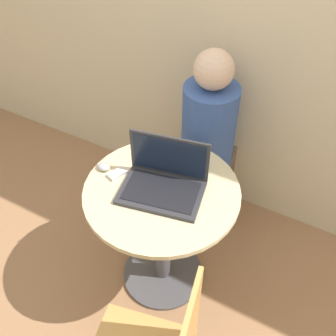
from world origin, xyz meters
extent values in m
plane|color=#9E704C|center=(0.00, 0.00, 0.00)|extent=(12.00, 12.00, 0.00)
cube|color=beige|center=(0.00, 0.81, 1.30)|extent=(7.00, 0.05, 2.60)
cylinder|color=#4C4C51|center=(0.00, 0.00, 0.01)|extent=(0.47, 0.47, 0.02)
cylinder|color=#4C4C51|center=(0.00, 0.00, 0.36)|extent=(0.09, 0.09, 0.69)
cylinder|color=beige|center=(0.00, 0.00, 0.72)|extent=(0.74, 0.74, 0.02)
cube|color=#2D2D33|center=(0.01, -0.03, 0.74)|extent=(0.42, 0.32, 0.02)
cube|color=black|center=(0.01, -0.03, 0.75)|extent=(0.36, 0.26, 0.00)
cube|color=#2D2D33|center=(-0.01, 0.10, 0.86)|extent=(0.37, 0.08, 0.22)
cube|color=#141E33|center=(-0.01, 0.09, 0.86)|extent=(0.34, 0.07, 0.20)
cube|color=silver|center=(-0.24, -0.02, 0.74)|extent=(0.08, 0.10, 0.02)
ellipsoid|color=#B2B2B7|center=(-0.32, -0.02, 0.75)|extent=(0.07, 0.05, 0.03)
cylinder|color=tan|center=(0.02, -0.49, 0.21)|extent=(0.04, 0.04, 0.42)
cube|color=brown|center=(-0.02, 0.67, 0.23)|extent=(0.33, 0.46, 0.45)
cylinder|color=#38569E|center=(-0.01, 0.56, 0.71)|extent=(0.31, 0.31, 0.52)
sphere|color=beige|center=(-0.01, 0.56, 1.07)|extent=(0.21, 0.21, 0.21)
camera|label=1|loc=(0.62, -1.09, 2.07)|focal=42.00mm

